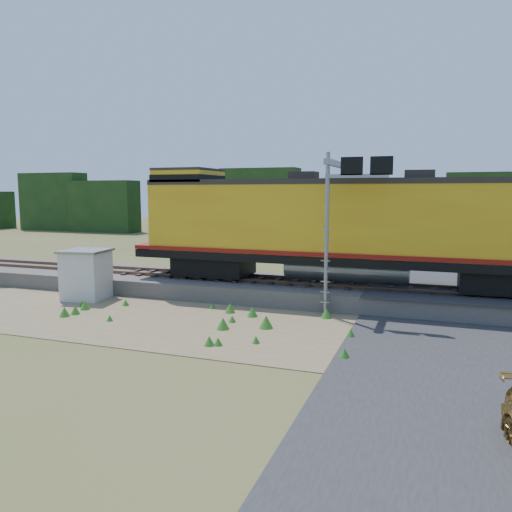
% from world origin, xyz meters
% --- Properties ---
extents(ground, '(140.00, 140.00, 0.00)m').
position_xyz_m(ground, '(0.00, 0.00, 0.00)').
color(ground, '#475123').
rests_on(ground, ground).
extents(ballast, '(70.00, 5.00, 0.80)m').
position_xyz_m(ballast, '(0.00, 6.00, 0.40)').
color(ballast, slate).
rests_on(ballast, ground).
extents(rails, '(70.00, 1.54, 0.16)m').
position_xyz_m(rails, '(0.00, 6.00, 0.88)').
color(rails, brown).
rests_on(rails, ballast).
extents(dirt_shoulder, '(26.00, 8.00, 0.03)m').
position_xyz_m(dirt_shoulder, '(-2.00, 0.50, 0.01)').
color(dirt_shoulder, '#8C7754').
rests_on(dirt_shoulder, ground).
extents(road, '(7.00, 66.00, 0.86)m').
position_xyz_m(road, '(7.00, 0.74, 0.09)').
color(road, '#38383A').
rests_on(road, ground).
extents(tree_line_north, '(130.00, 3.00, 6.50)m').
position_xyz_m(tree_line_north, '(0.00, 38.00, 3.07)').
color(tree_line_north, '#183312').
rests_on(tree_line_north, ground).
extents(weed_clumps, '(15.00, 6.20, 0.56)m').
position_xyz_m(weed_clumps, '(-3.50, 0.10, 0.00)').
color(weed_clumps, '#327521').
rests_on(weed_clumps, ground).
extents(locomotive, '(20.66, 3.15, 5.33)m').
position_xyz_m(locomotive, '(2.17, 6.00, 3.59)').
color(locomotive, black).
rests_on(locomotive, rails).
extents(shed, '(2.29, 2.29, 2.39)m').
position_xyz_m(shed, '(-9.36, 2.53, 1.21)').
color(shed, silver).
rests_on(shed, ground).
extents(signal_gantry, '(2.66, 6.20, 6.71)m').
position_xyz_m(signal_gantry, '(2.45, 5.35, 5.06)').
color(signal_gantry, gray).
rests_on(signal_gantry, ground).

